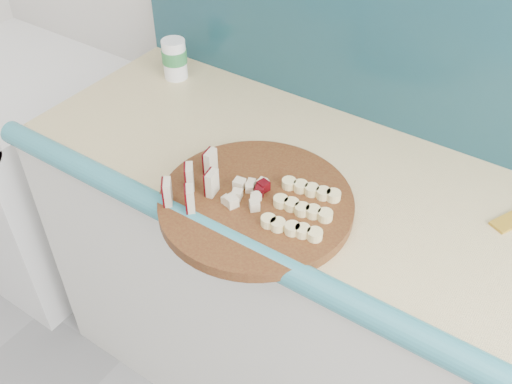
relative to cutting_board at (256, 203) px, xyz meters
The scene contains 7 objects.
kitchen_counter 0.64m from the cutting_board, 24.23° to the left, with size 2.20×0.63×0.91m.
porcelain_fixture 1.27m from the cutting_board, behind, with size 0.70×0.72×0.84m.
cutting_board is the anchor object (origin of this frame).
apple_wedges 0.15m from the cutting_board, 155.12° to the right, with size 0.09×0.17×0.06m.
apple_chunks 0.04m from the cutting_board, behind, with size 0.07×0.07×0.02m.
banana_slices 0.11m from the cutting_board, 10.41° to the left, with size 0.16×0.18×0.02m.
canister 0.63m from the cutting_board, 146.56° to the left, with size 0.07×0.07×0.12m.
Camera 1 is at (0.22, 0.54, 1.78)m, focal length 40.00 mm.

